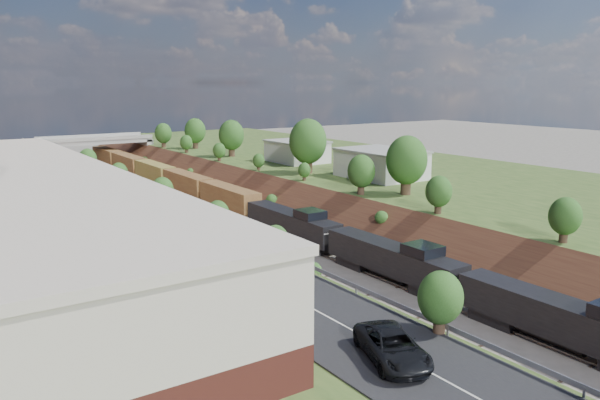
{
  "coord_description": "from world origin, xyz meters",
  "views": [
    {
      "loc": [
        -35.71,
        -13.55,
        19.11
      ],
      "look_at": [
        0.91,
        40.48,
        6.0
      ],
      "focal_mm": 35.0,
      "sensor_mm": 36.0,
      "label": 1
    }
  ],
  "objects": [
    {
      "name": "platform_right",
      "position": [
        33.0,
        60.0,
        2.5
      ],
      "size": [
        44.0,
        180.0,
        5.0
      ],
      "primitive_type": "cube",
      "color": "#324C1F",
      "rests_on": "ground"
    },
    {
      "name": "embankment_left",
      "position": [
        -11.0,
        60.0,
        0.0
      ],
      "size": [
        10.0,
        180.0,
        10.0
      ],
      "primitive_type": "cube",
      "rotation": [
        0.0,
        0.79,
        0.0
      ],
      "color": "brown",
      "rests_on": "ground"
    },
    {
      "name": "embankment_right",
      "position": [
        11.0,
        60.0,
        0.0
      ],
      "size": [
        10.0,
        180.0,
        10.0
      ],
      "primitive_type": "cube",
      "rotation": [
        0.0,
        0.79,
        0.0
      ],
      "color": "brown",
      "rests_on": "ground"
    },
    {
      "name": "rail_left_track",
      "position": [
        -2.6,
        60.0,
        0.09
      ],
      "size": [
        1.58,
        180.0,
        0.18
      ],
      "primitive_type": "cube",
      "color": "gray",
      "rests_on": "ground"
    },
    {
      "name": "rail_right_track",
      "position": [
        2.6,
        60.0,
        0.09
      ],
      "size": [
        1.58,
        180.0,
        0.18
      ],
      "primitive_type": "cube",
      "color": "gray",
      "rests_on": "ground"
    },
    {
      "name": "road",
      "position": [
        -15.5,
        60.0,
        5.05
      ],
      "size": [
        8.0,
        180.0,
        0.1
      ],
      "primitive_type": "cube",
      "color": "black",
      "rests_on": "platform_left"
    },
    {
      "name": "guardrail",
      "position": [
        -11.4,
        59.8,
        5.55
      ],
      "size": [
        0.1,
        171.0,
        0.7
      ],
      "color": "#99999E",
      "rests_on": "platform_left"
    },
    {
      "name": "commercial_building",
      "position": [
        -28.0,
        38.0,
        8.51
      ],
      "size": [
        14.3,
        62.3,
        7.0
      ],
      "color": "brown",
      "rests_on": "platform_left"
    },
    {
      "name": "overpass",
      "position": [
        0.0,
        122.0,
        4.92
      ],
      "size": [
        24.5,
        8.3,
        7.4
      ],
      "color": "gray",
      "rests_on": "ground"
    },
    {
      "name": "white_building_near",
      "position": [
        23.5,
        52.0,
        7.0
      ],
      "size": [
        9.0,
        12.0,
        4.0
      ],
      "primitive_type": "cube",
      "color": "silver",
      "rests_on": "platform_right"
    },
    {
      "name": "white_building_far",
      "position": [
        23.0,
        74.0,
        6.8
      ],
      "size": [
        8.0,
        10.0,
        3.6
      ],
      "primitive_type": "cube",
      "color": "silver",
      "rests_on": "platform_right"
    },
    {
      "name": "tree_right_large",
      "position": [
        17.0,
        40.0,
        9.38
      ],
      "size": [
        5.25,
        5.25,
        7.61
      ],
      "color": "#473323",
      "rests_on": "platform_right"
    },
    {
      "name": "tree_left_crest",
      "position": [
        -11.8,
        20.0,
        7.04
      ],
      "size": [
        2.45,
        2.45,
        3.55
      ],
      "color": "#473323",
      "rests_on": "platform_left"
    },
    {
      "name": "freight_train",
      "position": [
        2.6,
        67.81,
        2.46
      ],
      "size": [
        2.83,
        129.71,
        4.55
      ],
      "color": "black",
      "rests_on": "ground"
    },
    {
      "name": "suv",
      "position": [
        -16.2,
        6.81,
        5.88
      ],
      "size": [
        4.37,
        6.18,
        1.56
      ],
      "primitive_type": "imported",
      "rotation": [
        0.0,
        0.0,
        -0.35
      ],
      "color": "black",
      "rests_on": "road"
    }
  ]
}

